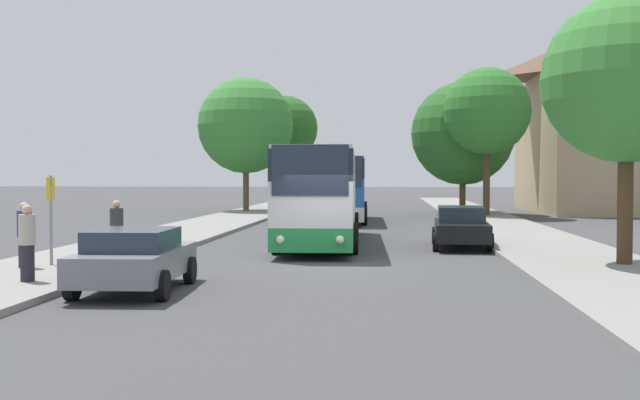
% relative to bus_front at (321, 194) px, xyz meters
% --- Properties ---
extents(ground_plane, '(300.00, 300.00, 0.00)m').
position_rel_bus_front_xyz_m(ground_plane, '(0.75, -6.19, -1.80)').
color(ground_plane, '#424244').
rests_on(ground_plane, ground).
extents(sidewalk_left, '(4.00, 120.00, 0.15)m').
position_rel_bus_front_xyz_m(sidewalk_left, '(-6.25, -6.19, -1.73)').
color(sidewalk_left, gray).
rests_on(sidewalk_left, ground_plane).
extents(sidewalk_right, '(4.00, 120.00, 0.15)m').
position_rel_bus_front_xyz_m(sidewalk_right, '(7.75, -6.19, -1.73)').
color(sidewalk_right, gray).
rests_on(sidewalk_right, ground_plane).
extents(bus_front, '(3.03, 11.77, 3.38)m').
position_rel_bus_front_xyz_m(bus_front, '(0.00, 0.00, 0.00)').
color(bus_front, '#238942').
rests_on(bus_front, ground_plane).
extents(bus_middle, '(3.08, 10.36, 3.43)m').
position_rel_bus_front_xyz_m(bus_middle, '(-0.13, 13.43, 0.02)').
color(bus_middle, silver).
rests_on(bus_middle, ground_plane).
extents(parked_car_left_curb, '(2.15, 3.99, 1.34)m').
position_rel_bus_front_xyz_m(parked_car_left_curb, '(-2.94, -11.43, -1.09)').
color(parked_car_left_curb, slate).
rests_on(parked_car_left_curb, ground_plane).
extents(parked_car_right_near, '(2.11, 4.64, 1.41)m').
position_rel_bus_front_xyz_m(parked_car_right_near, '(4.93, -0.81, -1.06)').
color(parked_car_right_near, black).
rests_on(parked_car_right_near, ground_plane).
extents(bus_stop_sign, '(0.08, 0.45, 2.33)m').
position_rel_bus_front_xyz_m(bus_stop_sign, '(-6.31, -8.16, -0.20)').
color(bus_stop_sign, gray).
rests_on(bus_stop_sign, sidewalk_left).
extents(pedestrian_waiting_near, '(0.36, 0.36, 1.66)m').
position_rel_bus_front_xyz_m(pedestrian_waiting_near, '(-4.89, -7.24, -0.82)').
color(pedestrian_waiting_near, '#23232D').
rests_on(pedestrian_waiting_near, sidewalk_left).
extents(pedestrian_waiting_far, '(0.36, 0.36, 1.66)m').
position_rel_bus_front_xyz_m(pedestrian_waiting_far, '(-6.71, -8.80, -0.82)').
color(pedestrian_waiting_far, '#23232D').
rests_on(pedestrian_waiting_far, sidewalk_left).
extents(pedestrian_walking_back, '(0.36, 0.36, 1.69)m').
position_rel_bus_front_xyz_m(pedestrian_walking_back, '(-5.46, -11.15, -0.80)').
color(pedestrian_walking_back, '#23232D').
rests_on(pedestrian_walking_back, sidewalk_left).
extents(tree_left_near, '(6.40, 6.40, 8.89)m').
position_rel_bus_front_xyz_m(tree_left_near, '(-7.08, 22.56, 4.03)').
color(tree_left_near, brown).
rests_on(tree_left_near, sidewalk_left).
extents(tree_left_far, '(4.95, 4.95, 8.39)m').
position_rel_bus_front_xyz_m(tree_left_far, '(-5.37, 29.31, 4.24)').
color(tree_left_far, '#47331E').
rests_on(tree_left_far, sidewalk_left).
extents(tree_right_near, '(4.41, 4.41, 7.07)m').
position_rel_bus_front_xyz_m(tree_right_near, '(8.65, -6.54, 3.19)').
color(tree_right_near, '#47331E').
rests_on(tree_right_near, sidewalk_right).
extents(tree_right_mid, '(6.58, 6.58, 8.32)m').
position_rel_bus_front_xyz_m(tree_right_mid, '(7.16, 21.65, 3.37)').
color(tree_right_mid, '#513D23').
rests_on(tree_right_mid, sidewalk_right).
extents(tree_right_far, '(5.11, 5.11, 8.69)m').
position_rel_bus_front_xyz_m(tree_right_far, '(8.19, 17.91, 4.46)').
color(tree_right_far, '#47331E').
rests_on(tree_right_far, sidewalk_right).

